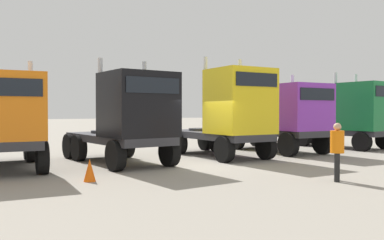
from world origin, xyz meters
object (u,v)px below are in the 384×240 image
semi_truck_purple (287,117)px  visitor_in_hivis (337,147)px  semi_truck_black (130,118)px  traffic_cone_near (90,170)px  semi_truck_green (355,115)px  semi_truck_yellow (231,113)px  semi_truck_orange (4,120)px

semi_truck_purple → visitor_in_hivis: (-4.68, -6.88, -0.79)m
semi_truck_black → traffic_cone_near: (-2.44, -2.79, -1.49)m
semi_truck_purple → semi_truck_green: size_ratio=1.04×
semi_truck_purple → visitor_in_hivis: size_ratio=3.78×
semi_truck_black → semi_truck_yellow: semi_truck_yellow is taller
semi_truck_black → semi_truck_yellow: size_ratio=0.99×
semi_truck_yellow → traffic_cone_near: size_ratio=9.22×
traffic_cone_near → semi_truck_orange: bearing=118.3°
semi_truck_yellow → semi_truck_black: bearing=-90.6°
semi_truck_black → traffic_cone_near: size_ratio=9.14×
semi_truck_yellow → visitor_in_hivis: 6.56m
semi_truck_yellow → semi_truck_purple: semi_truck_yellow is taller
semi_truck_yellow → traffic_cone_near: 7.83m
semi_truck_orange → semi_truck_green: (17.83, -0.68, 0.08)m
semi_truck_yellow → semi_truck_orange: bearing=-94.6°
semi_truck_orange → semi_truck_purple: bearing=92.7°
semi_truck_yellow → semi_truck_green: 8.76m
semi_truck_orange → semi_truck_green: semi_truck_green is taller
visitor_in_hivis → traffic_cone_near: bearing=20.5°
semi_truck_yellow → traffic_cone_near: bearing=-68.8°
semi_truck_orange → semi_truck_green: 17.84m
semi_truck_orange → semi_truck_purple: (12.90, -0.43, 0.01)m
semi_truck_green → semi_truck_black: bearing=-93.3°
semi_truck_orange → semi_truck_yellow: semi_truck_yellow is taller
semi_truck_green → semi_truck_orange: bearing=-95.8°
semi_truck_green → visitor_in_hivis: semi_truck_green is taller
visitor_in_hivis → semi_truck_yellow: bearing=-46.2°
semi_truck_green → semi_truck_yellow: bearing=-92.4°
semi_truck_green → visitor_in_hivis: 11.71m
semi_truck_orange → visitor_in_hivis: size_ratio=3.59×
semi_truck_orange → visitor_in_hivis: 11.02m
semi_truck_green → visitor_in_hivis: bearing=-59.1°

